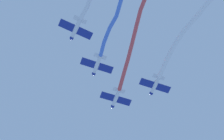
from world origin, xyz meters
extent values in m
ellipsoid|color=silver|center=(-2.51, 1.57, 60.46)|extent=(1.43, 4.25, 0.85)
sphere|color=navy|center=(-2.79, 3.54, 60.46)|extent=(0.82, 0.82, 0.73)
ellipsoid|color=#1E2847|center=(-2.58, 2.08, 60.78)|extent=(0.71, 1.11, 0.46)
cube|color=navy|center=(-2.53, 1.71, 60.35)|extent=(6.21, 2.26, 0.11)
cube|color=silver|center=(-2.26, -0.17, 60.54)|extent=(2.46, 1.12, 0.09)
cube|color=navy|center=(-2.27, -0.09, 60.99)|extent=(0.25, 0.96, 1.18)
cylinder|color=#DB4C4C|center=(-2.13, -1.96, 60.61)|extent=(1.11, 3.03, 1.32)
cylinder|color=#DB4C4C|center=(-1.91, -5.03, 61.11)|extent=(1.18, 3.35, 1.53)
cylinder|color=#DB4C4C|center=(-1.70, -8.12, 61.75)|extent=(1.03, 3.12, 1.51)
cylinder|color=#DB4C4C|center=(-1.58, -11.29, 62.14)|extent=(1.03, 3.41, 1.08)
cylinder|color=#DB4C4C|center=(-1.47, -14.38, 62.52)|extent=(1.03, 2.96, 1.50)
cylinder|color=#DB4C4C|center=(-1.13, -17.13, 63.15)|extent=(1.49, 2.91, 1.58)
sphere|color=#DB4C4C|center=(-2.22, -0.50, 60.42)|extent=(0.71, 0.71, 0.71)
sphere|color=#DB4C4C|center=(-2.04, -3.43, 60.81)|extent=(0.71, 0.71, 0.71)
sphere|color=#DB4C4C|center=(-1.78, -6.64, 61.42)|extent=(0.71, 0.71, 0.71)
sphere|color=#DB4C4C|center=(-1.61, -9.59, 62.08)|extent=(0.71, 0.71, 0.71)
sphere|color=#DB4C4C|center=(-1.55, -12.98, 62.19)|extent=(0.71, 0.71, 0.71)
sphere|color=#DB4C4C|center=(-1.38, -15.78, 62.85)|extent=(0.71, 0.71, 0.71)
ellipsoid|color=silver|center=(-7.28, -4.81, 60.46)|extent=(1.49, 4.26, 0.85)
sphere|color=navy|center=(-7.59, -2.84, 60.46)|extent=(0.83, 0.83, 0.73)
ellipsoid|color=#1E2847|center=(-7.36, -4.30, 60.78)|extent=(0.72, 1.12, 0.46)
cube|color=navy|center=(-7.31, -4.67, 60.35)|extent=(6.22, 2.34, 0.11)
cube|color=silver|center=(-7.01, -6.54, 60.54)|extent=(2.47, 1.15, 0.09)
cube|color=navy|center=(-7.03, -6.46, 60.99)|extent=(0.26, 0.96, 1.18)
cylinder|color=#4C75DB|center=(-6.89, -8.16, 60.39)|extent=(1.00, 2.62, 0.91)
cylinder|color=#4C75DB|center=(-6.57, -10.82, 60.38)|extent=(1.19, 2.85, 0.75)
cylinder|color=#4C75DB|center=(-5.95, -13.45, 60.26)|extent=(1.57, 2.72, 1.12)
cylinder|color=#4C75DB|center=(-5.47, -15.92, 60.27)|extent=(1.16, 2.52, 1.23)
sphere|color=#4C75DB|center=(-6.96, -6.87, 60.42)|extent=(0.67, 0.67, 0.67)
sphere|color=#4C75DB|center=(-6.81, -9.45, 60.36)|extent=(0.67, 0.67, 0.67)
sphere|color=#4C75DB|center=(-6.33, -12.19, 60.40)|extent=(0.67, 0.67, 0.67)
sphere|color=#4C75DB|center=(-5.58, -14.71, 60.13)|extent=(0.67, 0.67, 0.67)
sphere|color=#4C75DB|center=(-5.36, -17.13, 60.42)|extent=(0.67, 0.67, 0.67)
ellipsoid|color=silver|center=(4.33, -2.51, 60.76)|extent=(1.48, 4.26, 0.85)
sphere|color=navy|center=(4.03, -0.54, 60.76)|extent=(0.83, 0.83, 0.73)
ellipsoid|color=#1E2847|center=(4.26, -2.00, 61.08)|extent=(0.72, 1.12, 0.46)
cube|color=navy|center=(4.31, -2.37, 60.65)|extent=(6.22, 2.34, 0.11)
cube|color=silver|center=(4.60, -4.25, 60.84)|extent=(2.47, 1.15, 0.09)
cube|color=navy|center=(4.59, -4.16, 61.29)|extent=(0.26, 0.96, 1.18)
cylinder|color=white|center=(4.96, -6.13, 60.98)|extent=(1.83, 3.34, 1.77)
cylinder|color=white|center=(5.63, -9.18, 61.52)|extent=(1.95, 3.24, 1.75)
cylinder|color=white|center=(6.60, -12.12, 62.13)|extent=(2.32, 3.28, 1.84)
cylinder|color=white|center=(7.91, -14.91, 62.57)|extent=(2.33, 3.10, 1.17)
cylinder|color=white|center=(9.29, -17.64, 62.85)|extent=(2.32, 3.17, 1.43)
sphere|color=white|center=(4.65, -4.58, 60.72)|extent=(0.88, 0.88, 0.88)
sphere|color=white|center=(5.26, -7.69, 61.25)|extent=(0.88, 0.88, 0.88)
sphere|color=white|center=(6.01, -10.66, 61.79)|extent=(0.88, 0.88, 0.88)
sphere|color=white|center=(7.19, -13.57, 62.47)|extent=(0.88, 0.88, 0.88)
sphere|color=white|center=(8.63, -16.25, 62.66)|extent=(0.88, 0.88, 0.88)
sphere|color=white|center=(9.95, -19.03, 63.03)|extent=(0.88, 0.88, 0.88)
ellipsoid|color=silver|center=(-12.06, -11.19, 60.16)|extent=(1.92, 4.25, 0.85)
sphere|color=navy|center=(-12.58, -9.26, 60.16)|extent=(0.89, 0.89, 0.73)
ellipsoid|color=#1E2847|center=(-12.19, -10.68, 60.48)|extent=(0.82, 1.16, 0.46)
cube|color=navy|center=(-12.10, -11.05, 60.05)|extent=(6.23, 2.96, 0.11)
cube|color=silver|center=(-11.60, -12.88, 60.24)|extent=(2.50, 1.39, 0.09)
cube|color=navy|center=(-11.62, -12.80, 60.69)|extent=(0.36, 0.95, 1.18)
cylinder|color=white|center=(-11.11, -14.31, 60.20)|extent=(1.62, 2.47, 1.02)
cylinder|color=white|center=(-10.53, -16.57, 60.10)|extent=(1.38, 2.46, 1.39)
sphere|color=white|center=(-11.51, -13.20, 60.12)|extent=(0.73, 0.73, 0.73)
sphere|color=white|center=(-10.71, -15.42, 60.28)|extent=(0.73, 0.73, 0.73)
camera|label=1|loc=(-9.70, -32.47, 3.52)|focal=55.20mm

